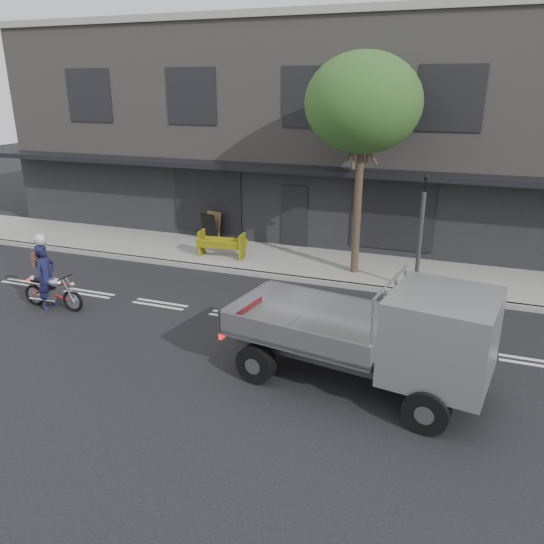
{
  "coord_description": "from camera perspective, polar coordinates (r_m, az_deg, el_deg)",
  "views": [
    {
      "loc": [
        5.28,
        -11.73,
        5.79
      ],
      "look_at": [
        0.76,
        0.5,
        1.18
      ],
      "focal_mm": 35.0,
      "sensor_mm": 36.0,
      "label": 1
    }
  ],
  "objects": [
    {
      "name": "street_tree",
      "position": [
        16.23,
        9.78,
        17.4
      ],
      "size": [
        3.4,
        3.4,
        6.74
      ],
      "color": "#382B21",
      "rests_on": "ground"
    },
    {
      "name": "kerb",
      "position": [
        16.74,
        0.64,
        -0.48
      ],
      "size": [
        32.0,
        0.2,
        0.15
      ],
      "primitive_type": "cube",
      "color": "gray",
      "rests_on": "ground"
    },
    {
      "name": "sidewalk",
      "position": [
        18.18,
        2.33,
        1.13
      ],
      "size": [
        32.0,
        3.2,
        0.15
      ],
      "primitive_type": "cube",
      "color": "gray",
      "rests_on": "ground"
    },
    {
      "name": "flatbed_ute",
      "position": [
        10.36,
        15.09,
        -6.6
      ],
      "size": [
        5.39,
        2.82,
        2.38
      ],
      "rotation": [
        0.0,
        0.0,
        -0.16
      ],
      "color": "black",
      "rests_on": "ground"
    },
    {
      "name": "construction_barrier",
      "position": [
        18.18,
        -5.75,
        2.82
      ],
      "size": [
        1.7,
        0.8,
        0.92
      ],
      "primitive_type": null,
      "rotation": [
        0.0,
        0.0,
        0.09
      ],
      "color": "yellow",
      "rests_on": "sidewalk"
    },
    {
      "name": "motorcycle",
      "position": [
        15.6,
        -22.53,
        -1.88
      ],
      "size": [
        1.91,
        0.55,
        0.98
      ],
      "rotation": [
        0.0,
        0.0,
        0.01
      ],
      "color": "black",
      "rests_on": "ground"
    },
    {
      "name": "traffic_light_pole",
      "position": [
        15.67,
        15.62,
        3.43
      ],
      "size": [
        0.12,
        0.12,
        3.5
      ],
      "color": "#2D2D30",
      "rests_on": "ground"
    },
    {
      "name": "building_main",
      "position": [
        23.69,
        7.6,
        14.98
      ],
      "size": [
        26.0,
        10.0,
        8.0
      ],
      "primitive_type": "cube",
      "color": "slate",
      "rests_on": "ground"
    },
    {
      "name": "sandwich_board",
      "position": [
        20.26,
        -6.77,
        4.77
      ],
      "size": [
        0.79,
        0.64,
        1.09
      ],
      "primitive_type": null,
      "rotation": [
        0.0,
        0.0,
        -0.29
      ],
      "color": "black",
      "rests_on": "sidewalk"
    },
    {
      "name": "rider",
      "position": [
        15.58,
        -23.13,
        -0.46
      ],
      "size": [
        0.44,
        0.66,
        1.79
      ],
      "primitive_type": "imported",
      "rotation": [
        0.0,
        0.0,
        1.58
      ],
      "color": "#141539",
      "rests_on": "ground"
    },
    {
      "name": "ground",
      "position": [
        14.1,
        -3.62,
        -4.81
      ],
      "size": [
        80.0,
        80.0,
        0.0
      ],
      "primitive_type": "plane",
      "color": "black",
      "rests_on": "ground"
    }
  ]
}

